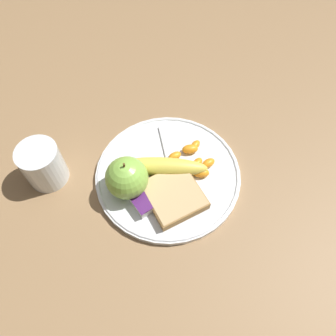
# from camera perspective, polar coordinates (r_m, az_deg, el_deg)

# --- Properties ---
(ground_plane) EXTENTS (3.00, 3.00, 0.00)m
(ground_plane) POSITION_cam_1_polar(r_m,az_deg,el_deg) (0.66, -0.00, -1.45)
(ground_plane) COLOR olive
(plate) EXTENTS (0.29, 0.29, 0.01)m
(plate) POSITION_cam_1_polar(r_m,az_deg,el_deg) (0.65, -0.00, -1.10)
(plate) COLOR silver
(plate) RESTS_ON ground_plane
(juice_glass) EXTENTS (0.08, 0.08, 0.09)m
(juice_glass) POSITION_cam_1_polar(r_m,az_deg,el_deg) (0.66, -20.88, 0.42)
(juice_glass) COLOR silver
(juice_glass) RESTS_ON ground_plane
(apple) EXTENTS (0.08, 0.08, 0.09)m
(apple) POSITION_cam_1_polar(r_m,az_deg,el_deg) (0.60, -7.18, -1.72)
(apple) COLOR #84BC47
(apple) RESTS_ON plate
(banana) EXTENTS (0.14, 0.16, 0.04)m
(banana) POSITION_cam_1_polar(r_m,az_deg,el_deg) (0.63, -1.30, 0.22)
(banana) COLOR #E0CC4C
(banana) RESTS_ON plate
(bread_slice) EXTENTS (0.11, 0.11, 0.02)m
(bread_slice) POSITION_cam_1_polar(r_m,az_deg,el_deg) (0.61, 1.00, -4.77)
(bread_slice) COLOR olive
(bread_slice) RESTS_ON plate
(fork) EXTENTS (0.17, 0.09, 0.00)m
(fork) POSITION_cam_1_polar(r_m,az_deg,el_deg) (0.65, 0.54, 0.01)
(fork) COLOR silver
(fork) RESTS_ON plate
(jam_packet) EXTENTS (0.05, 0.04, 0.02)m
(jam_packet) POSITION_cam_1_polar(r_m,az_deg,el_deg) (0.61, -4.24, -5.80)
(jam_packet) COLOR silver
(jam_packet) RESTS_ON plate
(orange_segment_0) EXTENTS (0.02, 0.03, 0.01)m
(orange_segment_0) POSITION_cam_1_polar(r_m,az_deg,el_deg) (0.65, 5.13, 0.90)
(orange_segment_0) COLOR orange
(orange_segment_0) RESTS_ON plate
(orange_segment_1) EXTENTS (0.02, 0.03, 0.02)m
(orange_segment_1) POSITION_cam_1_polar(r_m,az_deg,el_deg) (0.65, 7.04, 0.86)
(orange_segment_1) COLOR orange
(orange_segment_1) RESTS_ON plate
(orange_segment_2) EXTENTS (0.04, 0.03, 0.02)m
(orange_segment_2) POSITION_cam_1_polar(r_m,az_deg,el_deg) (0.64, 3.81, 0.06)
(orange_segment_2) COLOR orange
(orange_segment_2) RESTS_ON plate
(orange_segment_3) EXTENTS (0.03, 0.04, 0.02)m
(orange_segment_3) POSITION_cam_1_polar(r_m,az_deg,el_deg) (0.64, 2.28, -0.74)
(orange_segment_3) COLOR orange
(orange_segment_3) RESTS_ON plate
(orange_segment_4) EXTENTS (0.02, 0.03, 0.02)m
(orange_segment_4) POSITION_cam_1_polar(r_m,az_deg,el_deg) (0.66, 1.22, 2.14)
(orange_segment_4) COLOR orange
(orange_segment_4) RESTS_ON plate
(orange_segment_5) EXTENTS (0.04, 0.04, 0.02)m
(orange_segment_5) POSITION_cam_1_polar(r_m,az_deg,el_deg) (0.64, 5.71, -0.80)
(orange_segment_5) COLOR orange
(orange_segment_5) RESTS_ON plate
(orange_segment_6) EXTENTS (0.03, 0.04, 0.02)m
(orange_segment_6) POSITION_cam_1_polar(r_m,az_deg,el_deg) (0.67, 3.87, 3.31)
(orange_segment_6) COLOR orange
(orange_segment_6) RESTS_ON plate
(orange_segment_7) EXTENTS (0.02, 0.03, 0.01)m
(orange_segment_7) POSITION_cam_1_polar(r_m,az_deg,el_deg) (0.68, 4.77, 4.00)
(orange_segment_7) COLOR orange
(orange_segment_7) RESTS_ON plate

